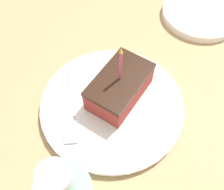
% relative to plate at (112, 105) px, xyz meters
% --- Properties ---
extents(ground_plane, '(2.40, 2.40, 0.04)m').
position_rel_plate_xyz_m(ground_plane, '(0.02, 0.02, -0.03)').
color(ground_plane, tan).
rests_on(ground_plane, ground).
extents(plate, '(0.29, 0.29, 0.02)m').
position_rel_plate_xyz_m(plate, '(0.00, 0.00, 0.00)').
color(plate, white).
rests_on(plate, ground_plane).
extents(cake_slice, '(0.08, 0.14, 0.14)m').
position_rel_plate_xyz_m(cake_slice, '(-0.00, -0.02, 0.04)').
color(cake_slice, '#99332D').
rests_on(cake_slice, plate).
extents(fork, '(0.13, 0.16, 0.00)m').
position_rel_plate_xyz_m(fork, '(0.07, 0.05, 0.01)').
color(fork, silver).
rests_on(fork, plate).
extents(side_plate, '(0.20, 0.20, 0.02)m').
position_rel_plate_xyz_m(side_plate, '(-0.04, -0.36, -0.00)').
color(side_plate, white).
rests_on(side_plate, ground_plane).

